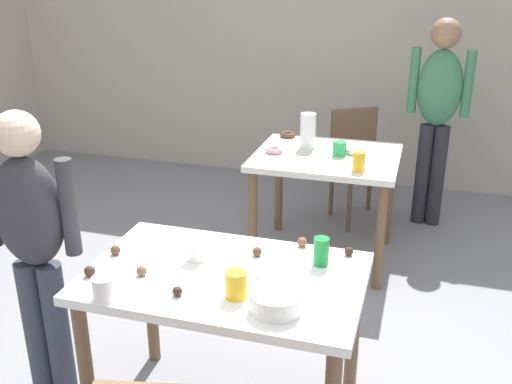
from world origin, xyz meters
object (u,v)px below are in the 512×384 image
at_px(person_girl_near, 33,239).
at_px(dining_table_near, 225,296).
at_px(soda_can, 321,251).
at_px(person_adult_far, 438,105).
at_px(dining_table_far, 326,171).
at_px(pitcher_far, 308,131).
at_px(mixing_bowl, 276,301).
at_px(chair_far_table, 358,158).

bearing_deg(person_girl_near, dining_table_near, 5.31).
xyz_separation_m(dining_table_near, soda_can, (0.36, 0.19, 0.17)).
xyz_separation_m(dining_table_near, person_adult_far, (0.80, 2.47, 0.30)).
xyz_separation_m(dining_table_far, soda_can, (0.24, -1.49, 0.18)).
bearing_deg(pitcher_far, person_adult_far, 39.14).
bearing_deg(mixing_bowl, dining_table_near, 143.52).
bearing_deg(person_adult_far, dining_table_far, -130.51).
relative_size(dining_table_near, chair_far_table, 1.30).
relative_size(soda_can, pitcher_far, 0.52).
bearing_deg(person_girl_near, chair_far_table, 66.34).
distance_m(dining_table_near, mixing_bowl, 0.37).
bearing_deg(dining_table_far, pitcher_far, 143.56).
relative_size(person_adult_far, soda_can, 12.85).
relative_size(dining_table_near, pitcher_far, 4.81).
relative_size(dining_table_far, chair_far_table, 1.08).
bearing_deg(chair_far_table, person_adult_far, 5.23).
bearing_deg(soda_can, mixing_bowl, -103.52).
bearing_deg(soda_can, pitcher_far, 103.82).
xyz_separation_m(dining_table_near, dining_table_far, (0.12, 1.68, -0.01)).
height_order(chair_far_table, mixing_bowl, chair_far_table).
bearing_deg(mixing_bowl, chair_far_table, 90.47).
relative_size(dining_table_near, soda_can, 9.30).
relative_size(chair_far_table, mixing_bowl, 4.44).
height_order(dining_table_near, person_adult_far, person_adult_far).
height_order(chair_far_table, person_girl_near, person_girl_near).
height_order(person_girl_near, person_adult_far, person_adult_far).
height_order(dining_table_far, pitcher_far, pitcher_far).
height_order(person_adult_far, pitcher_far, person_adult_far).
bearing_deg(mixing_bowl, dining_table_far, 94.47).
distance_m(dining_table_far, mixing_bowl, 1.89).
height_order(dining_table_far, person_adult_far, person_adult_far).
height_order(dining_table_near, mixing_bowl, mixing_bowl).
height_order(mixing_bowl, soda_can, soda_can).
bearing_deg(mixing_bowl, soda_can, 76.48).
bearing_deg(mixing_bowl, person_girl_near, 173.85).
xyz_separation_m(person_adult_far, mixing_bowl, (-0.53, -2.67, -0.16)).
height_order(dining_table_far, chair_far_table, chair_far_table).
distance_m(dining_table_near, dining_table_far, 1.68).
bearing_deg(soda_can, person_adult_far, 79.17).
bearing_deg(person_adult_far, chair_far_table, -174.77).
height_order(dining_table_near, soda_can, soda_can).
bearing_deg(dining_table_near, dining_table_far, 85.83).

